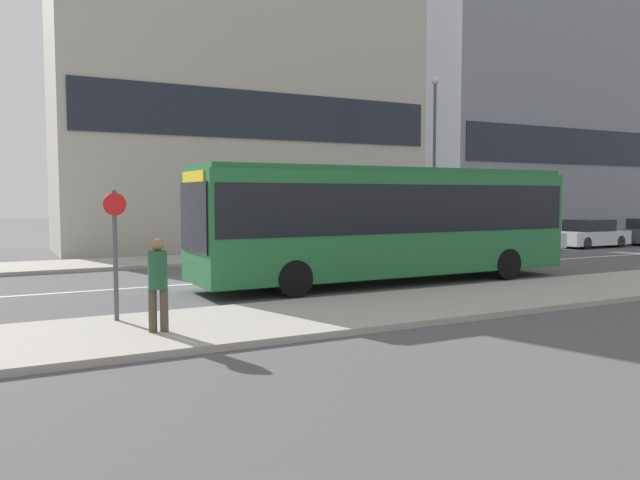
{
  "coord_description": "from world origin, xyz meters",
  "views": [
    {
      "loc": [
        -6.29,
        -17.75,
        2.58
      ],
      "look_at": [
        1.98,
        -2.07,
        1.32
      ],
      "focal_mm": 35.0,
      "sensor_mm": 36.0,
      "label": 1
    }
  ],
  "objects_px": {
    "parked_car_0": "(516,238)",
    "street_lamp": "(434,146)",
    "city_bus": "(387,217)",
    "pedestrian_near_stop": "(158,279)",
    "bus_stop_sign": "(115,245)",
    "parked_car_1": "(590,234)"
  },
  "relations": [
    {
      "from": "city_bus",
      "to": "pedestrian_near_stop",
      "type": "bearing_deg",
      "value": -151.24
    },
    {
      "from": "city_bus",
      "to": "parked_car_0",
      "type": "distance_m",
      "value": 12.62
    },
    {
      "from": "street_lamp",
      "to": "parked_car_0",
      "type": "bearing_deg",
      "value": -33.09
    },
    {
      "from": "street_lamp",
      "to": "parked_car_1",
      "type": "bearing_deg",
      "value": -13.98
    },
    {
      "from": "pedestrian_near_stop",
      "to": "street_lamp",
      "type": "height_order",
      "value": "street_lamp"
    },
    {
      "from": "parked_car_0",
      "to": "street_lamp",
      "type": "xyz_separation_m",
      "value": [
        -3.18,
        2.07,
        4.24
      ]
    },
    {
      "from": "pedestrian_near_stop",
      "to": "bus_stop_sign",
      "type": "bearing_deg",
      "value": 126.9
    },
    {
      "from": "parked_car_1",
      "to": "bus_stop_sign",
      "type": "relative_size",
      "value": 1.55
    },
    {
      "from": "bus_stop_sign",
      "to": "street_lamp",
      "type": "xyz_separation_m",
      "value": [
        16.18,
        10.7,
        3.26
      ]
    },
    {
      "from": "bus_stop_sign",
      "to": "street_lamp",
      "type": "relative_size",
      "value": 0.32
    },
    {
      "from": "city_bus",
      "to": "parked_car_1",
      "type": "xyz_separation_m",
      "value": [
        16.17,
        5.87,
        -1.29
      ]
    },
    {
      "from": "parked_car_0",
      "to": "pedestrian_near_stop",
      "type": "bearing_deg",
      "value": -151.95
    },
    {
      "from": "city_bus",
      "to": "parked_car_0",
      "type": "height_order",
      "value": "city_bus"
    },
    {
      "from": "parked_car_0",
      "to": "parked_car_1",
      "type": "bearing_deg",
      "value": 0.26
    },
    {
      "from": "city_bus",
      "to": "bus_stop_sign",
      "type": "relative_size",
      "value": 4.6
    },
    {
      "from": "pedestrian_near_stop",
      "to": "street_lamp",
      "type": "xyz_separation_m",
      "value": [
        15.7,
        12.13,
        3.8
      ]
    },
    {
      "from": "parked_car_0",
      "to": "street_lamp",
      "type": "height_order",
      "value": "street_lamp"
    },
    {
      "from": "parked_car_0",
      "to": "parked_car_1",
      "type": "relative_size",
      "value": 1.13
    },
    {
      "from": "pedestrian_near_stop",
      "to": "city_bus",
      "type": "bearing_deg",
      "value": 46.84
    },
    {
      "from": "city_bus",
      "to": "parked_car_0",
      "type": "bearing_deg",
      "value": 28.02
    },
    {
      "from": "pedestrian_near_stop",
      "to": "parked_car_1",
      "type": "bearing_deg",
      "value": 41.2
    },
    {
      "from": "bus_stop_sign",
      "to": "street_lamp",
      "type": "height_order",
      "value": "street_lamp"
    }
  ]
}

